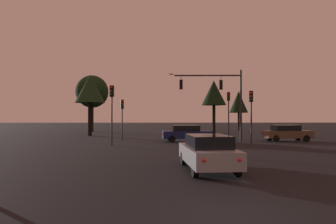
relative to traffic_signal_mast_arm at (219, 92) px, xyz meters
name	(u,v)px	position (x,y,z in m)	size (l,w,h in m)	color
ground_plane	(177,139)	(-3.80, 3.42, -4.64)	(168.00, 168.00, 0.00)	black
traffic_signal_mast_arm	(219,92)	(0.00, 0.00, 0.00)	(6.91, 0.53, 6.70)	#232326
traffic_light_corner_left	(112,103)	(-9.38, -4.18, -1.27)	(0.33, 0.37, 4.78)	#232326
traffic_light_corner_right	(229,106)	(1.52, 2.89, -1.22)	(0.36, 0.38, 4.86)	#232326
traffic_light_median	(122,111)	(-9.29, 1.40, -1.80)	(0.36, 0.38, 3.98)	#232326
traffic_light_far_side	(251,107)	(1.83, -3.84, -1.52)	(0.37, 0.39, 4.40)	#232326
car_nearside_lane	(208,152)	(-3.47, -15.00, -3.84)	(2.18, 4.70, 1.52)	gray
car_crossing_left	(187,133)	(-3.12, -0.58, -3.84)	(4.68, 2.06, 1.52)	#0F1947
car_crossing_right	(287,133)	(6.30, -0.17, -3.84)	(4.40, 1.90, 1.52)	#473828
tree_behind_sign	(92,92)	(-16.06, 18.05, 1.49)	(4.97, 4.97, 8.64)	black
tree_left_far	(214,93)	(1.66, 12.26, 0.84)	(3.30, 3.30, 7.21)	black
tree_center_horizon	(90,89)	(-14.05, 8.25, 0.98)	(3.56, 3.56, 7.39)	black
tree_right_cluster	(239,102)	(6.97, 19.69, 0.00)	(2.99, 2.99, 6.39)	black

